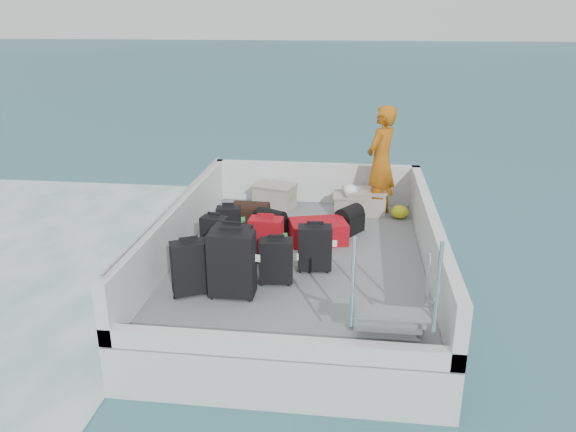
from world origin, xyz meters
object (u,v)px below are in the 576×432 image
object	(u,v)px
crate_0	(273,197)
crate_1	(275,197)
suitcase_8	(318,231)
suitcase_6	(276,262)
suitcase_2	(229,223)
suitcase_4	(233,253)
suitcase_0	(190,268)
crate_3	(364,203)
passenger	(381,161)
suitcase_3	(232,265)
suitcase_1	(215,236)
suitcase_5	(266,240)
suitcase_7	(315,248)
crate_2	(350,206)

from	to	relation	value
crate_0	crate_1	xyz separation A→B (m)	(0.03, -0.05, 0.01)
suitcase_8	suitcase_6	bearing A→B (deg)	147.46
suitcase_2	suitcase_4	size ratio (longest dim) A/B	0.72
crate_0	crate_1	distance (m)	0.06
suitcase_0	suitcase_8	xyz separation A→B (m)	(1.39, 1.82, -0.17)
suitcase_4	crate_3	distance (m)	3.13
suitcase_2	suitcase_8	distance (m)	1.32
suitcase_6	passenger	xyz separation A→B (m)	(1.33, 2.73, 0.62)
passenger	suitcase_3	bearing A→B (deg)	2.10
suitcase_1	crate_0	bearing A→B (deg)	87.90
suitcase_8	crate_0	size ratio (longest dim) A/B	1.35
suitcase_6	crate_0	world-z (taller)	suitcase_6
suitcase_5	suitcase_6	world-z (taller)	suitcase_5
suitcase_1	suitcase_3	xyz separation A→B (m)	(0.51, -1.19, 0.13)
suitcase_2	crate_3	xyz separation A→B (m)	(1.99, 1.40, -0.06)
suitcase_4	suitcase_5	distance (m)	0.66
suitcase_7	passenger	size ratio (longest dim) A/B	0.33
crate_1	crate_2	distance (m)	1.32
crate_1	crate_0	bearing A→B (deg)	123.17
suitcase_8	passenger	xyz separation A→B (m)	(0.91, 1.32, 0.75)
suitcase_5	suitcase_4	bearing A→B (deg)	-118.33
suitcase_6	crate_2	bearing A→B (deg)	65.89
suitcase_0	passenger	xyz separation A→B (m)	(2.30, 3.14, 0.57)
passenger	suitcase_7	bearing A→B (deg)	10.79
crate_2	crate_1	bearing A→B (deg)	170.25
suitcase_1	crate_3	distance (m)	2.83
crate_1	suitcase_3	bearing A→B (deg)	-90.47
suitcase_0	suitcase_2	world-z (taller)	suitcase_0
suitcase_0	suitcase_6	world-z (taller)	suitcase_0
crate_0	passenger	distance (m)	1.95
suitcase_3	crate_3	distance (m)	3.50
suitcase_0	suitcase_5	size ratio (longest dim) A/B	1.09
suitcase_1	suitcase_6	bearing A→B (deg)	-27.75
suitcase_1	suitcase_5	size ratio (longest dim) A/B	0.89
crate_0	passenger	xyz separation A→B (m)	(1.80, -0.18, 0.73)
suitcase_2	suitcase_1	bearing A→B (deg)	-105.02
suitcase_4	crate_3	world-z (taller)	suitcase_4
suitcase_2	suitcase_4	world-z (taller)	suitcase_4
suitcase_2	suitcase_7	bearing A→B (deg)	-40.95
crate_1	crate_3	xyz separation A→B (m)	(1.52, -0.14, 0.00)
suitcase_3	suitcase_7	bearing A→B (deg)	42.81
suitcase_4	crate_0	bearing A→B (deg)	94.45
suitcase_3	suitcase_5	world-z (taller)	suitcase_3
suitcase_8	crate_1	bearing A→B (deg)	14.53
suitcase_3	crate_2	xyz separation A→B (m)	(1.32, 3.04, -0.24)
suitcase_1	suitcase_2	world-z (taller)	suitcase_1
suitcase_3	crate_2	distance (m)	3.32
suitcase_6	crate_3	distance (m)	2.93
suitcase_3	crate_0	distance (m)	3.32
suitcase_0	suitcase_7	world-z (taller)	suitcase_0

